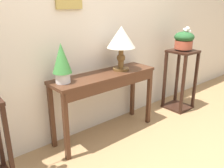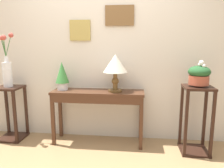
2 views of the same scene
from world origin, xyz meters
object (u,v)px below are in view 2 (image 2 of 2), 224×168
at_px(pedestal_stand_left, 11,113).
at_px(pedestal_stand_right, 196,120).
at_px(table_lamp, 115,65).
at_px(flower_vase_tall_left, 7,69).
at_px(planter_bowl_wide_right, 199,75).
at_px(potted_plant_on_console, 62,75).
at_px(console_table, 97,99).

relative_size(pedestal_stand_left, pedestal_stand_right, 0.90).
height_order(table_lamp, flower_vase_tall_left, flower_vase_tall_left).
bearing_deg(table_lamp, planter_bowl_wide_right, -7.03).
xyz_separation_m(potted_plant_on_console, pedestal_stand_right, (1.80, -0.15, -0.53)).
bearing_deg(planter_bowl_wide_right, pedestal_stand_right, 113.53).
distance_m(potted_plant_on_console, planter_bowl_wide_right, 1.81).
relative_size(potted_plant_on_console, planter_bowl_wide_right, 1.21).
xyz_separation_m(pedestal_stand_left, planter_bowl_wide_right, (2.59, -0.12, 0.62)).
distance_m(table_lamp, planter_bowl_wide_right, 1.06).
bearing_deg(flower_vase_tall_left, console_table, -0.17).
bearing_deg(potted_plant_on_console, planter_bowl_wide_right, -4.88).
relative_size(potted_plant_on_console, pedestal_stand_right, 0.45).
relative_size(console_table, planter_bowl_wide_right, 3.90).
bearing_deg(console_table, table_lamp, 5.34).
bearing_deg(pedestal_stand_left, planter_bowl_wide_right, -2.57).
bearing_deg(planter_bowl_wide_right, potted_plant_on_console, 175.12).
relative_size(console_table, pedestal_stand_right, 1.45).
bearing_deg(flower_vase_tall_left, table_lamp, 0.71).
distance_m(pedestal_stand_right, planter_bowl_wide_right, 0.58).
distance_m(table_lamp, flower_vase_tall_left, 1.53).
relative_size(console_table, pedestal_stand_left, 1.60).
bearing_deg(potted_plant_on_console, pedestal_stand_left, -177.27).
distance_m(flower_vase_tall_left, pedestal_stand_right, 2.66).
bearing_deg(planter_bowl_wide_right, console_table, 175.28).
distance_m(potted_plant_on_console, flower_vase_tall_left, 0.79).
bearing_deg(pedestal_stand_left, console_table, -0.40).
xyz_separation_m(potted_plant_on_console, planter_bowl_wide_right, (1.80, -0.15, 0.05)).
bearing_deg(table_lamp, pedestal_stand_left, -179.49).
bearing_deg(planter_bowl_wide_right, table_lamp, 172.97).
xyz_separation_m(console_table, flower_vase_tall_left, (-1.29, 0.00, 0.40)).
bearing_deg(table_lamp, console_table, -174.66).
xyz_separation_m(flower_vase_tall_left, pedestal_stand_right, (2.58, -0.11, -0.61)).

